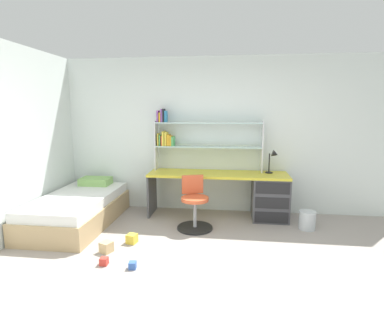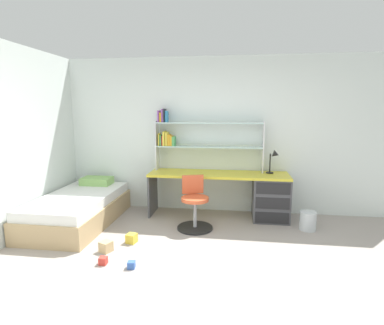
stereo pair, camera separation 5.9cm
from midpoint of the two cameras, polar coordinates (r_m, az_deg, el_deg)
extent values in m
cube|color=#9E938C|center=(3.28, 2.53, -22.31)|extent=(6.19, 5.84, 0.02)
cube|color=silver|center=(5.24, 5.26, 4.95)|extent=(6.19, 0.06, 2.59)
cube|color=gold|center=(4.98, 5.25, -2.19)|extent=(2.22, 0.59, 0.04)
cube|color=#4C4C51|center=(5.10, 14.63, -6.38)|extent=(0.56, 0.56, 0.68)
cube|color=#4C4C51|center=(5.23, -6.95, -5.71)|extent=(0.03, 0.54, 0.68)
cube|color=black|center=(4.89, 14.89, -9.87)|extent=(0.50, 0.01, 0.17)
cube|color=black|center=(4.82, 15.01, -7.32)|extent=(0.50, 0.01, 0.17)
cube|color=black|center=(4.76, 15.13, -4.70)|extent=(0.50, 0.01, 0.17)
cube|color=silver|center=(5.24, -6.15, 3.17)|extent=(0.02, 0.22, 0.82)
cube|color=silver|center=(5.10, 13.32, 2.79)|extent=(0.02, 0.22, 0.82)
cube|color=silver|center=(5.10, 3.45, 2.92)|extent=(1.73, 0.22, 0.02)
cube|color=silver|center=(5.06, 3.49, 7.32)|extent=(1.73, 0.22, 0.02)
cube|color=yellow|center=(5.22, -5.74, 4.28)|extent=(0.02, 0.12, 0.20)
cube|color=#4CA559|center=(5.21, -5.39, 4.14)|extent=(0.02, 0.13, 0.18)
cube|color=red|center=(5.21, -5.06, 4.05)|extent=(0.02, 0.13, 0.16)
cube|color=yellow|center=(5.19, -4.74, 4.47)|extent=(0.03, 0.20, 0.24)
cube|color=yellow|center=(5.19, -4.27, 4.38)|extent=(0.03, 0.19, 0.22)
cube|color=gold|center=(5.18, -3.86, 4.17)|extent=(0.04, 0.16, 0.19)
cube|color=gold|center=(5.17, -3.42, 4.05)|extent=(0.03, 0.16, 0.16)
cube|color=#4CA559|center=(5.17, -3.02, 3.97)|extent=(0.04, 0.17, 0.15)
cube|color=purple|center=(5.20, -5.79, 8.50)|extent=(0.03, 0.15, 0.19)
cube|color=gold|center=(5.19, -5.38, 8.32)|extent=(0.03, 0.16, 0.16)
cube|color=purple|center=(5.18, -5.04, 8.65)|extent=(0.02, 0.17, 0.22)
cube|color=#26262D|center=(5.17, -4.75, 8.67)|extent=(0.02, 0.18, 0.22)
cube|color=#338CBF|center=(5.17, -4.37, 8.48)|extent=(0.03, 0.13, 0.18)
cylinder|color=black|center=(5.11, 14.47, -1.84)|extent=(0.12, 0.12, 0.02)
cylinder|color=black|center=(5.08, 14.54, -0.09)|extent=(0.02, 0.02, 0.30)
cone|color=black|center=(5.02, 15.58, 1.48)|extent=(0.12, 0.11, 0.13)
cylinder|color=black|center=(4.63, 0.92, -11.96)|extent=(0.52, 0.52, 0.03)
cylinder|color=#A5A8AD|center=(4.56, 0.93, -9.64)|extent=(0.05, 0.05, 0.43)
cylinder|color=#D85933|center=(4.49, 0.94, -6.76)|extent=(0.40, 0.40, 0.05)
cube|color=#D85933|center=(4.62, 0.51, -4.05)|extent=(0.32, 0.14, 0.28)
cube|color=tan|center=(5.09, -19.92, -8.86)|extent=(1.00, 1.85, 0.31)
cube|color=white|center=(5.02, -20.07, -6.40)|extent=(0.94, 1.79, 0.14)
cube|color=#8CBF66|center=(5.57, -16.89, -3.28)|extent=(0.50, 0.32, 0.12)
cylinder|color=silver|center=(4.87, 20.96, -10.03)|extent=(0.24, 0.24, 0.27)
cube|color=gold|center=(4.24, -10.71, -13.60)|extent=(0.14, 0.14, 0.12)
cube|color=red|center=(3.79, -15.66, -17.08)|extent=(0.09, 0.09, 0.08)
cube|color=tan|center=(4.07, -15.20, -14.76)|extent=(0.17, 0.17, 0.13)
cube|color=#3860B7|center=(3.64, -10.67, -18.09)|extent=(0.09, 0.09, 0.08)
camera|label=1|loc=(0.03, -89.61, 0.07)|focal=28.85mm
camera|label=2|loc=(0.03, 90.39, -0.07)|focal=28.85mm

